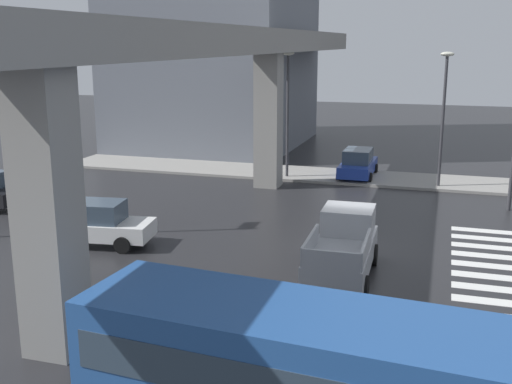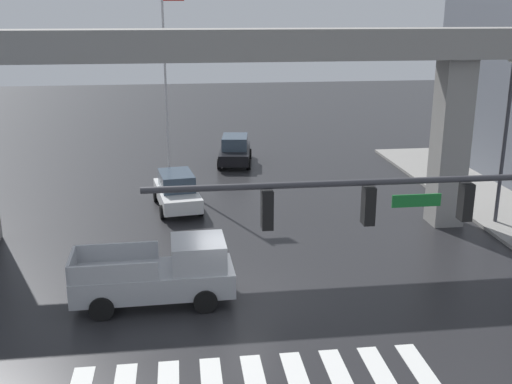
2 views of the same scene
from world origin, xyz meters
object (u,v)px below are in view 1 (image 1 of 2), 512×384
at_px(street_lamp_near_corner, 444,104).
at_px(street_lamp_mid_block, 288,100).
at_px(pickup_truck, 343,247).
at_px(sedan_blue, 358,164).
at_px(sedan_white, 96,223).

relative_size(street_lamp_near_corner, street_lamp_mid_block, 1.00).
bearing_deg(pickup_truck, sedan_blue, 6.19).
xyz_separation_m(sedan_blue, street_lamp_mid_block, (-1.34, 3.90, 3.70)).
relative_size(pickup_truck, sedan_blue, 1.19).
relative_size(sedan_white, street_lamp_near_corner, 0.62).
relative_size(sedan_white, street_lamp_mid_block, 0.62).
bearing_deg(street_lamp_mid_block, pickup_truck, -158.69).
height_order(sedan_blue, street_lamp_near_corner, street_lamp_near_corner).
height_order(pickup_truck, street_lamp_near_corner, street_lamp_near_corner).
distance_m(pickup_truck, street_lamp_near_corner, 15.07).
xyz_separation_m(sedan_white, street_lamp_mid_block, (13.89, -4.14, 3.70)).
bearing_deg(pickup_truck, sedan_white, 87.20).
bearing_deg(street_lamp_mid_block, street_lamp_near_corner, -90.00).
bearing_deg(sedan_blue, sedan_white, 152.17).
distance_m(pickup_truck, sedan_blue, 15.79).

